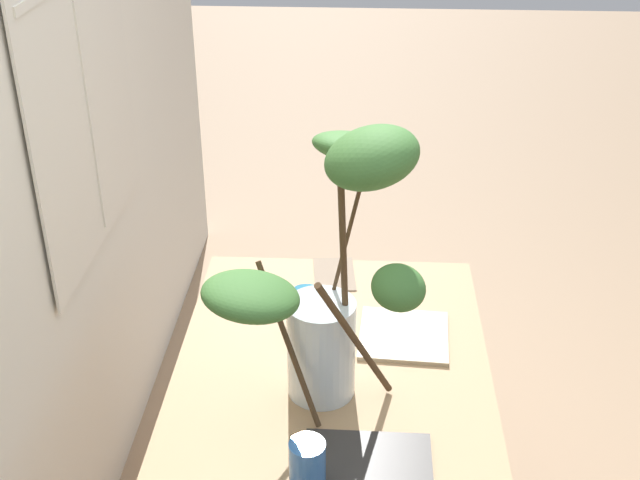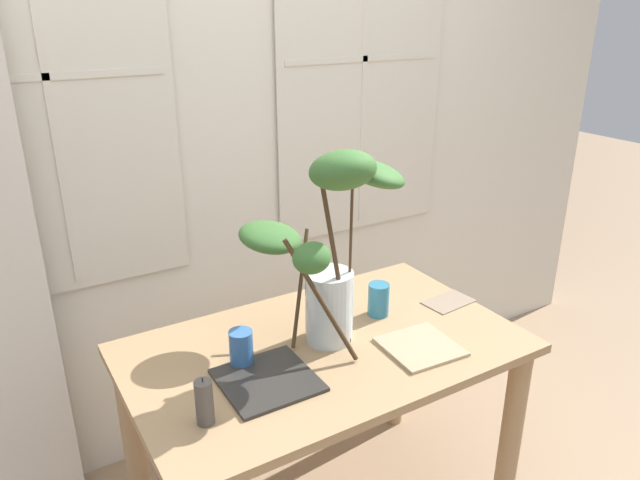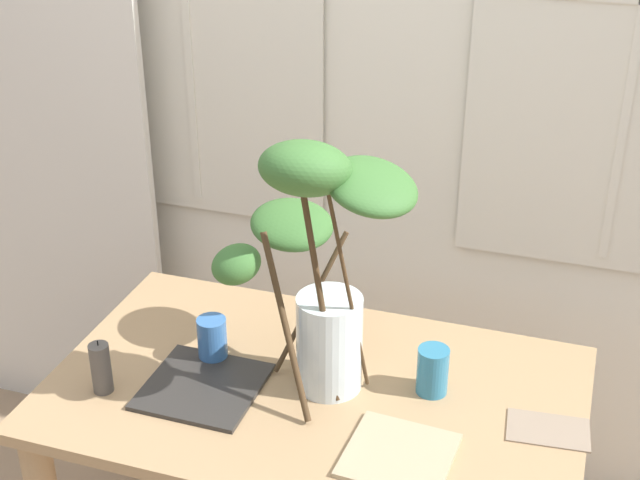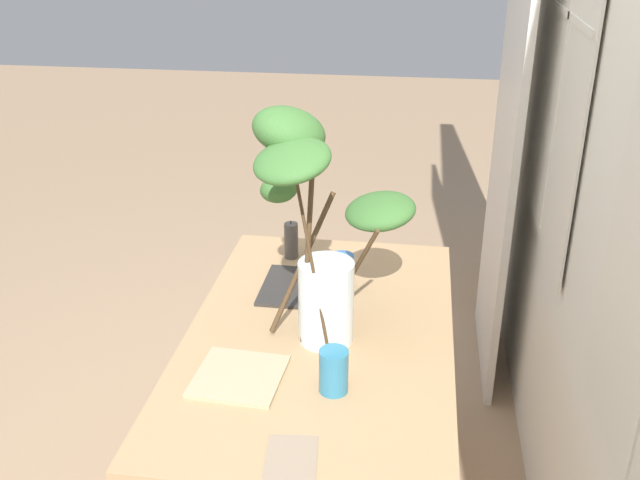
{
  "view_description": "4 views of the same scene",
  "coord_description": "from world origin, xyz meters",
  "px_view_note": "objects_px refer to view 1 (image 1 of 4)",
  "views": [
    {
      "loc": [
        -1.5,
        -0.06,
        2.01
      ],
      "look_at": [
        0.03,
        0.03,
        1.16
      ],
      "focal_mm": 46.51,
      "sensor_mm": 36.0,
      "label": 1
    },
    {
      "loc": [
        -0.89,
        -1.43,
        1.8
      ],
      "look_at": [
        -0.0,
        0.03,
        1.12
      ],
      "focal_mm": 33.63,
      "sensor_mm": 36.0,
      "label": 2
    },
    {
      "loc": [
        0.56,
        -1.67,
        2.08
      ],
      "look_at": [
        0.01,
        0.02,
        1.15
      ],
      "focal_mm": 50.85,
      "sensor_mm": 36.0,
      "label": 3
    },
    {
      "loc": [
        1.78,
        0.25,
        1.89
      ],
      "look_at": [
        0.06,
        0.01,
        1.08
      ],
      "focal_mm": 40.77,
      "sensor_mm": 36.0,
      "label": 4
    }
  ],
  "objects_px": {
    "dining_table": "(330,447)",
    "drinking_glass_blue_left": "(307,466)",
    "drinking_glass_blue_right": "(306,311)",
    "plate_square_left": "(367,478)",
    "vase_with_branches": "(330,272)",
    "plate_square_right": "(404,335)"
  },
  "relations": [
    {
      "from": "vase_with_branches",
      "to": "drinking_glass_blue_left",
      "type": "bearing_deg",
      "value": 173.98
    },
    {
      "from": "drinking_glass_blue_right",
      "to": "plate_square_left",
      "type": "bearing_deg",
      "value": -162.86
    },
    {
      "from": "drinking_glass_blue_left",
      "to": "plate_square_right",
      "type": "bearing_deg",
      "value": -21.75
    },
    {
      "from": "plate_square_left",
      "to": "drinking_glass_blue_right",
      "type": "bearing_deg",
      "value": 17.14
    },
    {
      "from": "drinking_glass_blue_right",
      "to": "plate_square_left",
      "type": "xyz_separation_m",
      "value": [
        -0.52,
        -0.16,
        -0.05
      ]
    },
    {
      "from": "vase_with_branches",
      "to": "dining_table",
      "type": "bearing_deg",
      "value": -160.36
    },
    {
      "from": "plate_square_right",
      "to": "vase_with_branches",
      "type": "bearing_deg",
      "value": 143.3
    },
    {
      "from": "drinking_glass_blue_right",
      "to": "plate_square_right",
      "type": "bearing_deg",
      "value": -93.93
    },
    {
      "from": "dining_table",
      "to": "vase_with_branches",
      "type": "relative_size",
      "value": 1.85
    },
    {
      "from": "dining_table",
      "to": "plate_square_right",
      "type": "distance_m",
      "value": 0.35
    },
    {
      "from": "drinking_glass_blue_left",
      "to": "plate_square_left",
      "type": "height_order",
      "value": "drinking_glass_blue_left"
    },
    {
      "from": "drinking_glass_blue_left",
      "to": "plate_square_right",
      "type": "xyz_separation_m",
      "value": [
        0.53,
        -0.21,
        -0.05
      ]
    },
    {
      "from": "vase_with_branches",
      "to": "plate_square_right",
      "type": "relative_size",
      "value": 3.05
    },
    {
      "from": "plate_square_left",
      "to": "dining_table",
      "type": "bearing_deg",
      "value": 18.99
    },
    {
      "from": "dining_table",
      "to": "drinking_glass_blue_left",
      "type": "bearing_deg",
      "value": 173.16
    },
    {
      "from": "plate_square_right",
      "to": "drinking_glass_blue_right",
      "type": "bearing_deg",
      "value": 86.07
    },
    {
      "from": "drinking_glass_blue_right",
      "to": "plate_square_left",
      "type": "relative_size",
      "value": 0.44
    },
    {
      "from": "vase_with_branches",
      "to": "plate_square_left",
      "type": "bearing_deg",
      "value": -160.99
    },
    {
      "from": "dining_table",
      "to": "drinking_glass_blue_left",
      "type": "distance_m",
      "value": 0.35
    },
    {
      "from": "vase_with_branches",
      "to": "plate_square_right",
      "type": "distance_m",
      "value": 0.45
    },
    {
      "from": "plate_square_left",
      "to": "plate_square_right",
      "type": "bearing_deg",
      "value": -10.3
    },
    {
      "from": "dining_table",
      "to": "drinking_glass_blue_left",
      "type": "height_order",
      "value": "drinking_glass_blue_left"
    }
  ]
}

